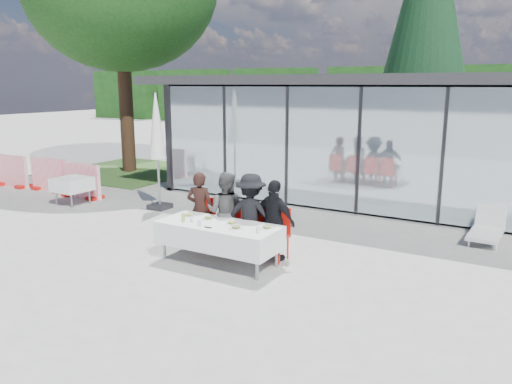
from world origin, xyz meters
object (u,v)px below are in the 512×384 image
Objects in this scene: plate_a at (189,215)px; juice_bottle at (183,218)px; plate_d at (267,227)px; market_umbrella at (157,134)px; lounger at (488,228)px; spare_chair_b at (480,206)px; plate_b at (208,218)px; diner_c at (251,215)px; folded_eyeglasses at (208,227)px; diner_d at (274,221)px; plate_c at (232,223)px; diner_chair_a at (204,219)px; conifer_tree at (427,10)px; diner_chair_d at (277,231)px; diner_chair_b at (229,223)px; diner_chair_c at (254,227)px; diner_b at (226,212)px; plate_extra at (236,227)px; dining_table at (219,235)px; spare_table_left at (72,184)px; diner_a at (200,209)px.

juice_bottle is at bearing -68.71° from plate_a.
market_umbrella reaches higher than plate_d.
spare_chair_b is at bearing 109.35° from lounger.
plate_b is at bearing -132.44° from spare_chair_b.
spare_chair_b is at bearing -142.34° from diner_c.
plate_b is 1.89× the size of folded_eyeglasses.
plate_c is at bearing 53.03° from diner_d.
conifer_tree reaches higher than diner_chair_a.
plate_c is 1.00× the size of plate_d.
diner_d reaches higher than juice_bottle.
diner_chair_d is 3.69× the size of plate_b.
diner_chair_b is 1.00× the size of diner_chair_c.
diner_chair_b is (0.61, 0.00, 0.00)m from diner_chair_a.
diner_b is at bearing -173.93° from diner_chair_d.
diner_chair_d is 4.64m from lounger.
diner_d is at bearing 64.61° from plate_extra.
dining_table is 2.32× the size of diner_chair_a.
spare_table_left is at bearing -119.28° from conifer_tree.
plate_b is (-0.63, -0.60, 0.24)m from diner_chair_c.
plate_extra is at bearing -11.75° from plate_a.
juice_bottle is at bearing -160.03° from plate_c.
spare_chair_b is at bearing 52.48° from diner_chair_d.
diner_d is 0.50m from plate_d.
lounger is (3.29, 3.38, -0.50)m from diner_d.
diner_b is 1.62× the size of diner_chair_b.
plate_extra is at bearing -50.60° from diner_chair_b.
plate_extra is (1.33, -0.76, 0.01)m from diner_a.
diner_chair_b reaches higher than folded_eyeglasses.
spare_chair_b is (3.63, 4.61, -0.24)m from plate_c.
spare_chair_b is 0.79m from lounger.
diner_d is (1.07, -0.11, 0.22)m from diner_chair_b.
folded_eyeglasses is 0.01× the size of conifer_tree.
conifer_tree reaches higher than plate_d.
plate_c is at bearing 119.41° from diner_b.
diner_d is at bearing 165.73° from diner_a.
diner_chair_a is 0.67m from plate_a.
diner_b is (0.61, -0.11, 0.25)m from diner_chair_a.
plate_extra is at bearing -90.41° from conifer_tree.
plate_d is (0.11, -0.60, 0.24)m from diner_chair_d.
spare_chair_b is (4.12, 3.97, 0.00)m from diner_chair_b.
folded_eyeglasses is (0.87, -0.95, -0.00)m from diner_a.
diner_chair_a reaches higher than folded_eyeglasses.
market_umbrella reaches higher than diner_chair_c.
diner_chair_a is 3.69× the size of plate_d.
diner_chair_b is (0.61, 0.11, -0.22)m from diner_a.
dining_table is 2.32× the size of spare_chair_b.
folded_eyeglasses is (-0.23, -0.42, -0.02)m from plate_c.
diner_chair_b is at bearing 84.29° from plate_b.
plate_a reaches higher than dining_table.
diner_b is 1.62× the size of diner_chair_c.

